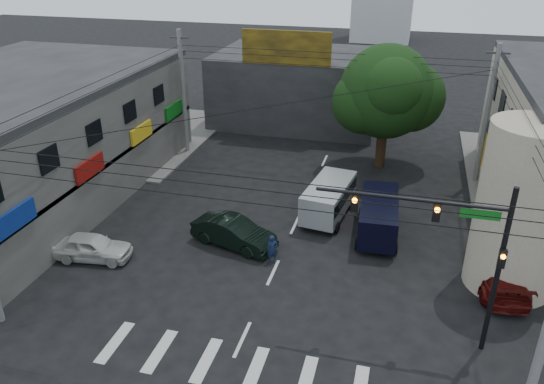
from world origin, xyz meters
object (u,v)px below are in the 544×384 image
at_px(street_tree, 386,92).
at_px(navy_van, 378,218).
at_px(traffic_gantry, 456,240).
at_px(utility_pole_far_left, 183,94).
at_px(utility_pole_far_right, 487,116).
at_px(white_compact, 92,247).
at_px(maroon_sedan, 498,272).
at_px(silver_minivan, 328,200).
at_px(dark_sedan, 234,233).
at_px(traffic_officer, 272,249).

relative_size(street_tree, navy_van, 1.64).
xyz_separation_m(traffic_gantry, utility_pole_far_left, (-18.32, 17.00, -0.23)).
bearing_deg(utility_pole_far_right, street_tree, 171.25).
relative_size(white_compact, navy_van, 0.80).
height_order(white_compact, maroon_sedan, maroon_sedan).
xyz_separation_m(silver_minivan, navy_van, (3.01, -1.42, -0.01)).
bearing_deg(utility_pole_far_left, dark_sedan, -57.00).
xyz_separation_m(street_tree, utility_pole_far_right, (6.50, -1.00, -0.87)).
height_order(dark_sedan, navy_van, navy_van).
relative_size(utility_pole_far_left, navy_van, 1.73).
height_order(dark_sedan, white_compact, dark_sedan).
height_order(utility_pole_far_right, maroon_sedan, utility_pole_far_right).
xyz_separation_m(traffic_gantry, white_compact, (-17.12, 1.87, -4.14)).
bearing_deg(traffic_gantry, street_tree, 101.99).
relative_size(traffic_gantry, navy_van, 1.36).
distance_m(white_compact, maroon_sedan, 20.00).
xyz_separation_m(traffic_gantry, traffic_officer, (-8.10, 3.91, -4.07)).
distance_m(utility_pole_far_left, maroon_sedan, 24.64).
xyz_separation_m(utility_pole_far_left, silver_minivan, (12.15, -7.49, -3.55)).
height_order(traffic_gantry, utility_pole_far_right, utility_pole_far_right).
xyz_separation_m(utility_pole_far_left, utility_pole_far_right, (21.00, 0.00, 0.00)).
distance_m(utility_pole_far_left, navy_van, 17.93).
bearing_deg(utility_pole_far_left, street_tree, 3.95).
distance_m(utility_pole_far_right, traffic_officer, 17.38).
distance_m(utility_pole_far_right, dark_sedan, 18.25).
relative_size(street_tree, utility_pole_far_left, 0.95).
bearing_deg(utility_pole_far_left, navy_van, -30.46).
bearing_deg(street_tree, maroon_sedan, -63.97).
height_order(street_tree, traffic_officer, street_tree).
distance_m(street_tree, maroon_sedan, 15.54).
bearing_deg(dark_sedan, white_compact, 131.16).
height_order(street_tree, navy_van, street_tree).
bearing_deg(white_compact, silver_minivan, -62.39).
bearing_deg(utility_pole_far_right, utility_pole_far_left, 180.00).
bearing_deg(dark_sedan, maroon_sedan, -75.37).
relative_size(utility_pole_far_left, dark_sedan, 1.86).
height_order(traffic_gantry, navy_van, traffic_gantry).
xyz_separation_m(street_tree, dark_sedan, (-6.69, -13.02, -4.70)).
height_order(street_tree, white_compact, street_tree).
relative_size(street_tree, utility_pole_far_right, 0.95).
distance_m(traffic_gantry, silver_minivan, 11.96).
relative_size(traffic_gantry, traffic_officer, 4.76).
xyz_separation_m(white_compact, maroon_sedan, (19.80, 2.83, 0.07)).
distance_m(street_tree, utility_pole_far_left, 14.56).
xyz_separation_m(utility_pole_far_right, traffic_officer, (-10.77, -13.09, -3.84)).
relative_size(utility_pole_far_left, silver_minivan, 1.80).
xyz_separation_m(traffic_gantry, navy_van, (-3.17, 8.09, -3.79)).
distance_m(white_compact, silver_minivan, 13.36).
bearing_deg(utility_pole_far_right, traffic_officer, -129.45).
distance_m(dark_sedan, navy_van, 7.98).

